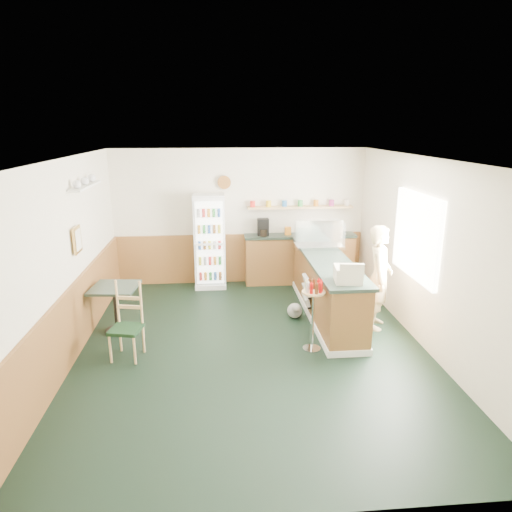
{
  "coord_description": "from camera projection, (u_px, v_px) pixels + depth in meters",
  "views": [
    {
      "loc": [
        -0.46,
        -6.0,
        3.12
      ],
      "look_at": [
        0.12,
        0.6,
        1.22
      ],
      "focal_mm": 32.0,
      "sensor_mm": 36.0,
      "label": 1
    }
  ],
  "objects": [
    {
      "name": "ground",
      "position": [
        252.0,
        348.0,
        6.64
      ],
      "size": [
        6.0,
        6.0,
        0.0
      ],
      "primitive_type": "plane",
      "color": "black",
      "rests_on": "ground"
    },
    {
      "name": "room_envelope",
      "position": [
        233.0,
        235.0,
        6.9
      ],
      "size": [
        5.04,
        6.02,
        2.72
      ],
      "color": "silver",
      "rests_on": "ground"
    },
    {
      "name": "service_counter",
      "position": [
        327.0,
        290.0,
        7.66
      ],
      "size": [
        0.68,
        3.01,
        1.01
      ],
      "color": "olive",
      "rests_on": "ground"
    },
    {
      "name": "back_counter",
      "position": [
        299.0,
        257.0,
        9.27
      ],
      "size": [
        2.24,
        0.42,
        1.69
      ],
      "color": "olive",
      "rests_on": "ground"
    },
    {
      "name": "drinks_fridge",
      "position": [
        210.0,
        241.0,
        8.96
      ],
      "size": [
        0.61,
        0.53,
        1.85
      ],
      "color": "white",
      "rests_on": "ground"
    },
    {
      "name": "display_case",
      "position": [
        319.0,
        235.0,
        8.1
      ],
      "size": [
        0.84,
        0.44,
        0.48
      ],
      "color": "silver",
      "rests_on": "service_counter"
    },
    {
      "name": "cash_register",
      "position": [
        348.0,
        274.0,
        6.37
      ],
      "size": [
        0.41,
        0.43,
        0.21
      ],
      "primitive_type": "cube",
      "rotation": [
        0.0,
        0.0,
        -0.13
      ],
      "color": "beige",
      "rests_on": "service_counter"
    },
    {
      "name": "shopkeeper",
      "position": [
        379.0,
        277.0,
        7.13
      ],
      "size": [
        0.57,
        0.66,
        1.66
      ],
      "primitive_type": "imported",
      "rotation": [
        0.0,
        0.0,
        1.19
      ],
      "color": "tan",
      "rests_on": "ground"
    },
    {
      "name": "condiment_stand",
      "position": [
        313.0,
        304.0,
        6.4
      ],
      "size": [
        0.33,
        0.33,
        1.04
      ],
      "rotation": [
        0.0,
        0.0,
        -0.03
      ],
      "color": "silver",
      "rests_on": "ground"
    },
    {
      "name": "newspaper_rack",
      "position": [
        306.0,
        291.0,
        7.56
      ],
      "size": [
        0.09,
        0.41,
        0.49
      ],
      "color": "black",
      "rests_on": "ground"
    },
    {
      "name": "cafe_table",
      "position": [
        116.0,
        300.0,
        7.04
      ],
      "size": [
        0.74,
        0.74,
        0.74
      ],
      "rotation": [
        0.0,
        0.0,
        -0.1
      ],
      "color": "black",
      "rests_on": "ground"
    },
    {
      "name": "cafe_chair",
      "position": [
        126.0,
        318.0,
        6.3
      ],
      "size": [
        0.47,
        0.47,
        1.07
      ],
      "rotation": [
        0.0,
        0.0,
        -0.2
      ],
      "color": "black",
      "rests_on": "ground"
    },
    {
      "name": "dog_doorstop",
      "position": [
        295.0,
        310.0,
        7.62
      ],
      "size": [
        0.25,
        0.32,
        0.3
      ],
      "rotation": [
        0.0,
        0.0,
        -0.34
      ],
      "color": "gray",
      "rests_on": "ground"
    }
  ]
}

